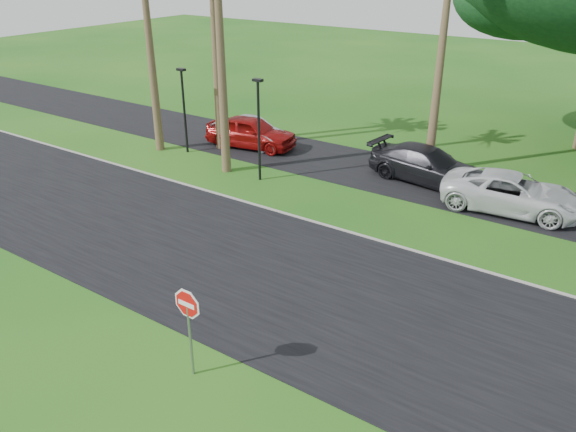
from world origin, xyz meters
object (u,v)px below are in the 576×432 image
at_px(car_red, 251,132).
at_px(car_dark, 427,165).
at_px(car_minivan, 512,193).
at_px(car_silver, 251,133).
at_px(stop_sign_near, 188,315).

xyz_separation_m(car_red, car_dark, (9.60, 0.58, -0.05)).
relative_size(car_red, car_dark, 0.90).
bearing_deg(car_dark, car_minivan, -98.65).
xyz_separation_m(car_silver, car_dark, (9.79, 0.33, 0.06)).
relative_size(car_red, car_minivan, 0.88).
distance_m(stop_sign_near, car_red, 17.88).
bearing_deg(car_red, car_dark, -96.72).
relative_size(stop_sign_near, car_red, 0.54).
distance_m(stop_sign_near, car_silver, 18.20).
height_order(stop_sign_near, car_red, stop_sign_near).
bearing_deg(stop_sign_near, car_minivan, 74.64).
xyz_separation_m(stop_sign_near, car_minivan, (3.98, 14.48, -1.01)).
relative_size(car_silver, car_minivan, 0.79).
distance_m(car_red, car_minivan, 13.67).
bearing_deg(car_minivan, car_dark, 69.17).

